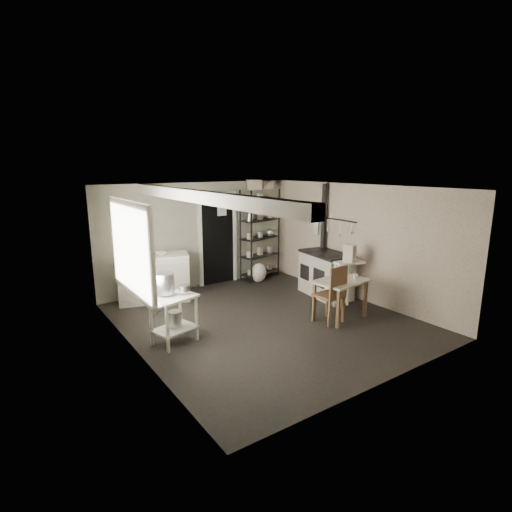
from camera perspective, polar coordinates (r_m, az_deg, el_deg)
floor at (r=7.07m, az=1.40°, el=-9.17°), size 5.00×5.00×0.00m
ceiling at (r=6.57m, az=1.50°, el=9.78°), size 5.00×5.00×0.00m
wall_back at (r=8.83m, az=-8.12°, el=2.91°), size 4.50×0.02×2.30m
wall_front at (r=5.00m, az=18.59°, el=-5.29°), size 4.50×0.02×2.30m
wall_left at (r=5.74m, az=-17.07°, el=-2.87°), size 0.02×5.00×2.30m
wall_right at (r=8.23m, az=14.25°, el=1.92°), size 0.02×5.00×2.30m
window at (r=5.86m, az=-17.61°, el=0.92°), size 0.12×1.76×1.28m
doorway at (r=9.04m, az=-5.46°, el=2.24°), size 0.96×0.10×2.08m
ceiling_beam at (r=5.95m, az=-7.99°, el=8.39°), size 0.18×5.00×0.18m
wallpaper_panel at (r=8.22m, az=14.20°, el=1.91°), size 0.01×5.00×2.30m
utensil_rail at (r=8.52m, az=11.10°, el=5.17°), size 0.06×1.20×0.44m
prep_table at (r=6.20m, az=-11.60°, el=-8.70°), size 0.76×0.63×0.75m
stockpot at (r=6.09m, az=-12.91°, el=-3.81°), size 0.32×0.32×0.31m
saucepan at (r=6.10m, az=-10.19°, el=-4.52°), size 0.20×0.20×0.09m
bucket at (r=6.24m, az=-11.50°, el=-8.72°), size 0.27×0.27×0.23m
base_cabinets at (r=8.18m, az=-14.38°, el=-3.12°), size 1.55×1.04×0.94m
mixing_bowl at (r=8.04m, az=-13.41°, el=0.32°), size 0.34×0.34×0.07m
counter_cup at (r=7.88m, az=-16.44°, el=-0.02°), size 0.12×0.12×0.10m
shelf_rack at (r=9.44m, az=0.57°, el=2.44°), size 1.06×0.60×2.12m
shelf_jar at (r=9.27m, az=-0.81°, el=4.90°), size 0.12×0.12×0.20m
storage_box_a at (r=9.16m, az=-0.28°, el=8.81°), size 0.40×0.38×0.22m
storage_box_b at (r=9.47m, az=1.48°, el=8.81°), size 0.30×0.28×0.17m
stove at (r=8.38m, az=9.93°, el=-2.67°), size 0.80×1.23×0.91m
stovepipe at (r=8.65m, az=9.66°, el=5.60°), size 0.13×0.13×1.39m
side_ledge at (r=7.86m, az=12.90°, el=-3.91°), size 0.63×0.44×0.88m
oats_box at (r=7.69m, az=13.23°, el=0.18°), size 0.16×0.23×0.32m
work_table at (r=7.20m, az=11.93°, el=-5.82°), size 0.99×0.75×0.70m
table_cup at (r=7.21m, az=14.00°, el=-2.38°), size 0.13×0.13×0.09m
chair at (r=6.97m, az=10.34°, el=-5.48°), size 0.45×0.47×1.02m
flour_sack at (r=9.25m, az=0.40°, el=-2.28°), size 0.40×0.36×0.44m
floor_crock at (r=8.12m, az=11.40°, el=-5.91°), size 0.14×0.14×0.16m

